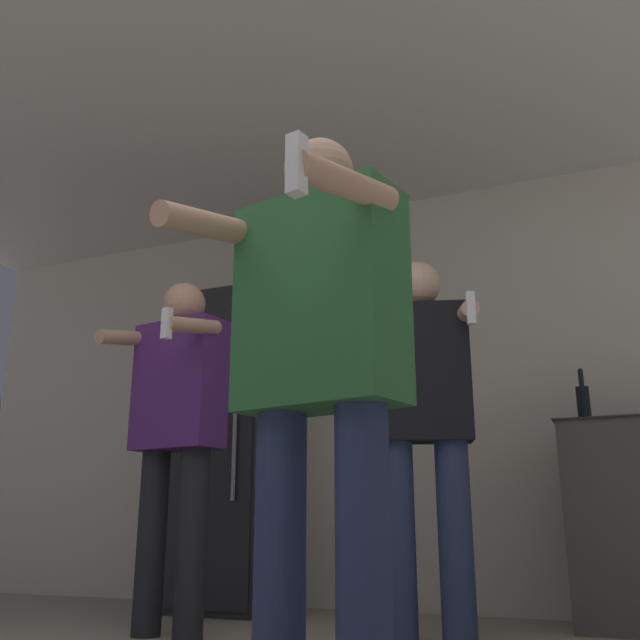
# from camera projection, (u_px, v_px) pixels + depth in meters

# --- Properties ---
(wall_back) EXTENTS (7.00, 0.06, 2.55)m
(wall_back) POSITION_uv_depth(u_px,v_px,m) (427.00, 391.00, 4.39)
(wall_back) COLOR beige
(wall_back) RESTS_ON ground_plane
(ceiling_slab) EXTENTS (7.00, 3.63, 0.05)m
(ceiling_slab) POSITION_uv_depth(u_px,v_px,m) (327.00, 62.00, 3.34)
(ceiling_slab) COLOR silver
(ceiling_slab) RESTS_ON wall_back
(refrigerator) EXTENTS (0.63, 0.71, 1.88)m
(refrigerator) POSITION_uv_depth(u_px,v_px,m) (235.00, 448.00, 4.40)
(refrigerator) COLOR #262628
(refrigerator) RESTS_ON ground_plane
(bottle_green_wine) EXTENTS (0.07, 0.07, 0.28)m
(bottle_green_wine) POSITION_uv_depth(u_px,v_px,m) (583.00, 402.00, 3.66)
(bottle_green_wine) COLOR black
(bottle_green_wine) RESTS_ON counter
(person_woman_foreground) EXTENTS (0.58, 0.59, 1.55)m
(person_woman_foreground) POSITION_uv_depth(u_px,v_px,m) (318.00, 362.00, 1.86)
(person_woman_foreground) COLOR navy
(person_woman_foreground) RESTS_ON ground_plane
(person_man_side) EXTENTS (0.54, 0.51, 1.66)m
(person_man_side) POSITION_uv_depth(u_px,v_px,m) (177.00, 420.00, 3.40)
(person_man_side) COLOR black
(person_man_side) RESTS_ON ground_plane
(person_spectator_back) EXTENTS (0.57, 0.54, 1.69)m
(person_spectator_back) POSITION_uv_depth(u_px,v_px,m) (422.00, 416.00, 3.21)
(person_spectator_back) COLOR navy
(person_spectator_back) RESTS_ON ground_plane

